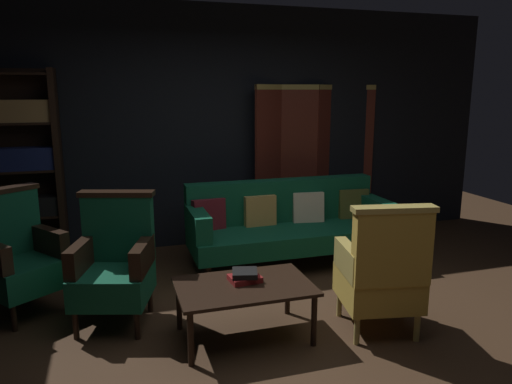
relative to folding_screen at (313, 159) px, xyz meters
name	(u,v)px	position (x,y,z in m)	size (l,w,h in m)	color
ground_plane	(287,333)	(-1.24, -2.37, -0.99)	(10.00, 10.00, 0.00)	#3D2819
back_wall	(215,127)	(-1.24, 0.08, 0.41)	(7.20, 0.10, 2.80)	black
folding_screen	(313,159)	(0.00, 0.00, 0.00)	(1.69, 0.40, 1.90)	#5B2319
bookshelf	(15,165)	(-3.39, -0.17, 0.10)	(0.90, 0.32, 2.05)	black
velvet_couch	(287,222)	(-0.69, -0.91, -0.53)	(2.12, 0.78, 0.88)	black
coffee_table	(244,291)	(-1.57, -2.32, -0.61)	(1.00, 0.64, 0.42)	black
armchair_gilt_accent	(382,272)	(-0.55, -2.55, -0.50)	(0.68, 0.67, 1.04)	tan
armchair_wing_left	(18,255)	(-3.24, -1.34, -0.50)	(0.81, 0.81, 1.04)	black
armchair_wing_right	(115,263)	(-2.48, -1.76, -0.50)	(0.72, 0.72, 1.04)	black
potted_plant	(127,236)	(-2.34, -0.80, -0.56)	(0.45, 0.45, 0.74)	brown
book_red_leather	(245,278)	(-1.54, -2.26, -0.54)	(0.23, 0.18, 0.04)	maroon
book_black_cloth	(245,273)	(-1.54, -2.26, -0.50)	(0.19, 0.19, 0.04)	black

